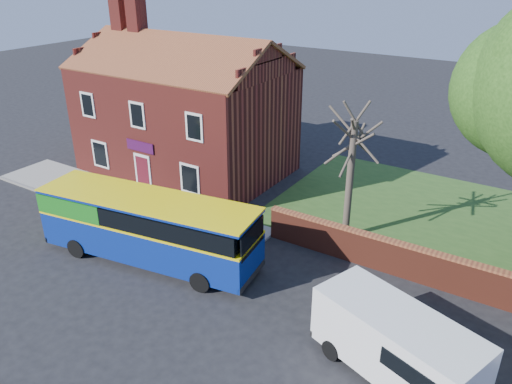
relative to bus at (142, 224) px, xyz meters
The scene contains 7 objects.
ground 3.37m from the bus, 49.55° to the right, with size 120.00×120.00×0.00m, color black.
pavement 6.47m from the bus, 145.26° to the left, with size 18.00×3.50×0.12m, color gray.
kerb 5.69m from the bus, 160.59° to the left, with size 18.00×0.15×0.14m, color slate.
shop_building 10.77m from the bus, 118.98° to the left, with size 12.30×8.13×10.50m.
bus is the anchor object (origin of this frame).
van_near 11.86m from the bus, ahead, with size 5.88×3.88×2.40m.
bare_tree 9.72m from the bus, 43.74° to the left, with size 2.42×2.88×6.46m.
Camera 1 is at (12.77, -11.48, 12.37)m, focal length 35.00 mm.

